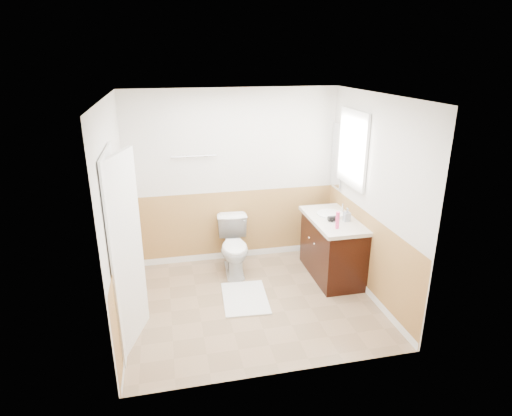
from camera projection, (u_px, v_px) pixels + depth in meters
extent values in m
plane|color=#8C7051|center=(252.00, 302.00, 5.32)|extent=(3.00, 3.00, 0.00)
plane|color=white|center=(252.00, 96.00, 4.47)|extent=(3.00, 3.00, 0.00)
plane|color=silver|center=(233.00, 178.00, 6.09)|extent=(3.00, 0.00, 3.00)
plane|color=silver|center=(283.00, 257.00, 3.70)|extent=(3.00, 0.00, 3.00)
plane|color=silver|center=(116.00, 218.00, 4.59)|extent=(0.00, 3.00, 3.00)
plane|color=silver|center=(372.00, 199.00, 5.20)|extent=(0.00, 3.00, 3.00)
plane|color=#B9824A|center=(234.00, 227.00, 6.33)|extent=(3.00, 0.00, 3.00)
plane|color=#B9824A|center=(281.00, 329.00, 3.96)|extent=(3.00, 0.00, 3.00)
plane|color=#B9824A|center=(125.00, 279.00, 4.85)|extent=(0.00, 2.60, 2.60)
plane|color=#B9824A|center=(366.00, 254.00, 5.45)|extent=(0.00, 2.60, 2.60)
imported|color=white|center=(234.00, 247.00, 5.95)|extent=(0.48, 0.78, 0.77)
cube|color=white|center=(245.00, 298.00, 5.38)|extent=(0.60, 0.84, 0.02)
cube|color=black|center=(332.00, 249.00, 5.83)|extent=(0.55, 1.10, 0.80)
sphere|color=#BBBAC2|center=(314.00, 244.00, 5.63)|extent=(0.03, 0.03, 0.03)
sphere|color=white|center=(309.00, 238.00, 5.81)|extent=(0.03, 0.03, 0.03)
cube|color=beige|center=(333.00, 220.00, 5.69)|extent=(0.60, 1.15, 0.05)
cylinder|color=white|center=(330.00, 214.00, 5.81)|extent=(0.36, 0.36, 0.02)
cylinder|color=silver|center=(343.00, 209.00, 5.83)|extent=(0.02, 0.02, 0.14)
cylinder|color=#F23E7E|center=(338.00, 220.00, 5.32)|extent=(0.05, 0.05, 0.22)
imported|color=#8F95A1|center=(347.00, 215.00, 5.56)|extent=(0.08, 0.08, 0.18)
cylinder|color=black|center=(333.00, 218.00, 5.58)|extent=(0.14, 0.07, 0.07)
cylinder|color=black|center=(332.00, 222.00, 5.55)|extent=(0.03, 0.03, 0.07)
cube|color=silver|center=(337.00, 155.00, 6.10)|extent=(0.02, 0.35, 0.90)
cube|color=white|center=(353.00, 149.00, 5.56)|extent=(0.04, 0.80, 1.00)
cube|color=white|center=(354.00, 149.00, 5.56)|extent=(0.01, 0.70, 0.90)
cube|color=white|center=(125.00, 254.00, 4.27)|extent=(0.29, 0.78, 2.04)
cube|color=white|center=(117.00, 254.00, 4.25)|extent=(0.02, 0.92, 2.10)
sphere|color=silver|center=(134.00, 246.00, 4.61)|extent=(0.06, 0.06, 0.06)
cylinder|color=silver|center=(194.00, 156.00, 5.81)|extent=(0.62, 0.02, 0.02)
cylinder|color=silver|center=(228.00, 216.00, 6.19)|extent=(0.14, 0.02, 0.02)
cylinder|color=white|center=(228.00, 216.00, 6.19)|extent=(0.10, 0.11, 0.11)
cube|color=white|center=(228.00, 223.00, 6.22)|extent=(0.10, 0.01, 0.16)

